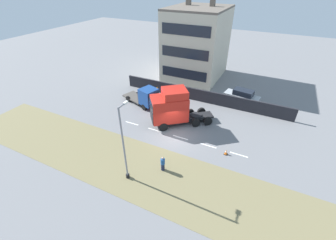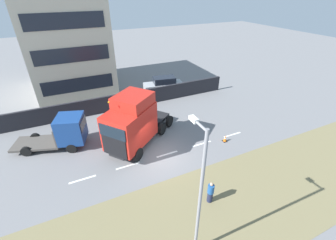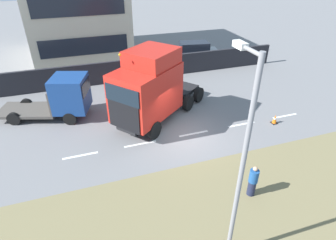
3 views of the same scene
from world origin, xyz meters
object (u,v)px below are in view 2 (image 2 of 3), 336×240
Objects in this scene: flatbed_truck at (66,131)px; lorry_cab at (133,123)px; lamp_post at (198,204)px; pedestrian at (210,192)px; parked_car at (164,86)px; traffic_cone_lead at (225,138)px.

lorry_cab is at bearing 81.72° from flatbed_truck.
lamp_post is (-11.73, -4.99, 1.92)m from flatbed_truck.
lorry_cab reaches higher than pedestrian.
traffic_cone_lead is (-11.25, -0.70, -0.74)m from parked_car.
lorry_cab is at bearing 70.74° from traffic_cone_lead.
pedestrian is (2.13, -2.37, -2.60)m from lamp_post.
flatbed_truck reaches higher than parked_car.
flatbed_truck is at bearing 23.07° from lamp_post.
pedestrian is (-7.18, -2.49, -1.54)m from lorry_cab.
parked_car is 3.17× the size of pedestrian.
lorry_cab is 10.96m from parked_car.
parked_car is at bearing -19.47° from lamp_post.
lorry_cab is at bearing 152.79° from parked_car.
lorry_cab is at bearing 19.12° from pedestrian.
parked_car reaches higher than traffic_cone_lead.
parked_car is 16.42m from pedestrian.
lorry_cab is 9.37m from lamp_post.
lamp_post is at bearing 133.81° from traffic_cone_lead.
lorry_cab is 0.97× the size of lamp_post.
flatbed_truck reaches higher than pedestrian.
pedestrian is at bearing 175.29° from parked_car.
traffic_cone_lead is (6.79, -7.08, -3.07)m from lamp_post.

